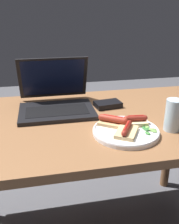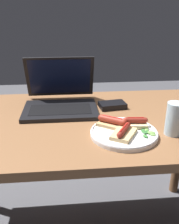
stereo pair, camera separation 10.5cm
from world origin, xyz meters
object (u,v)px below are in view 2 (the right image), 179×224
(plate, at_px, (124,133))
(external_drive, at_px, (112,105))
(drinking_glass, at_px, (174,119))
(laptop, at_px, (60,100))

(plate, xyz_separation_m, external_drive, (0.01, 0.29, 0.00))
(drinking_glass, bearing_deg, plate, 178.41)
(plate, height_order, drinking_glass, drinking_glass)
(external_drive, bearing_deg, plate, -99.69)
(laptop, bearing_deg, external_drive, -4.37)
(laptop, height_order, drinking_glass, laptop)
(plate, relative_size, drinking_glass, 2.02)
(drinking_glass, distance_m, external_drive, 0.36)
(external_drive, bearing_deg, drinking_glass, -66.25)
(laptop, height_order, external_drive, laptop)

